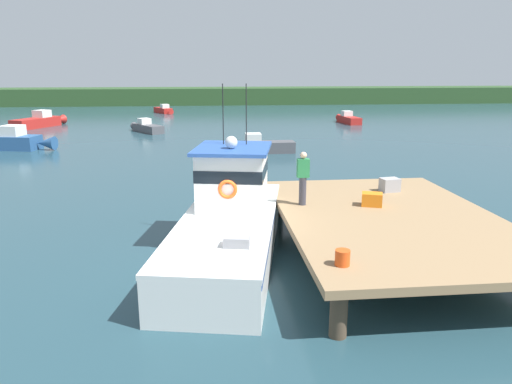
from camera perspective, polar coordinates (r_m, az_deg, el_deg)
ground_plane at (r=13.54m, az=-4.13°, el=-8.24°), size 200.00×200.00×0.00m
dock at (r=14.12m, az=15.68°, el=-3.16°), size 6.00×9.00×1.20m
main_fishing_boat at (r=13.93m, az=-3.04°, el=-3.14°), size 4.02×9.97×4.80m
crate_single_far at (r=16.73m, az=15.65°, el=0.83°), size 0.67×0.54×0.45m
crate_stack_near_edge at (r=14.84m, az=13.65°, el=-0.86°), size 0.71×0.61×0.40m
bait_bucket at (r=10.30m, az=10.27°, el=-7.71°), size 0.32×0.32×0.34m
deckhand_by_the_boat at (r=14.44m, az=5.61°, el=1.77°), size 0.36×0.22×1.63m
moored_boat_mid_harbor at (r=48.61m, az=-24.41°, el=7.67°), size 3.63×5.91×1.52m
moored_boat_far_right at (r=41.92m, az=-12.95°, el=7.52°), size 3.23×4.21×1.14m
moored_boat_outer_mooring at (r=59.60m, az=-10.92°, el=9.58°), size 2.68×4.19×1.08m
moored_boat_far_left at (r=30.63m, az=0.29°, el=5.49°), size 4.88×1.24×1.24m
moored_boat_near_channel at (r=36.01m, az=-27.51°, el=5.41°), size 6.39×2.62×1.60m
moored_boat_off_the_point at (r=48.64m, az=10.88°, el=8.55°), size 1.54×4.63×1.16m
far_shoreline at (r=74.59m, az=-5.75°, el=11.34°), size 120.00×8.00×2.40m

